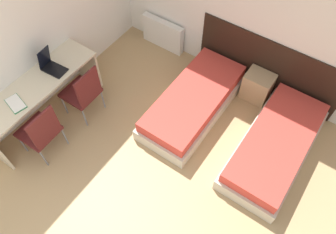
% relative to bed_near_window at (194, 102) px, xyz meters
% --- Properties ---
extents(wall_back, '(5.06, 0.05, 2.70)m').
position_rel_bed_near_window_xyz_m(wall_back, '(-0.02, 1.05, 1.15)').
color(wall_back, white).
rests_on(wall_back, ground_plane).
extents(wall_left, '(0.05, 4.76, 2.70)m').
position_rel_bed_near_window_xyz_m(wall_left, '(-2.08, -0.85, 1.15)').
color(wall_left, white).
rests_on(wall_left, ground_plane).
extents(headboard_panel, '(2.34, 0.03, 1.02)m').
position_rel_bed_near_window_xyz_m(headboard_panel, '(0.69, 1.02, 0.31)').
color(headboard_panel, black).
rests_on(headboard_panel, ground_plane).
extents(bed_near_window, '(0.87, 1.97, 0.40)m').
position_rel_bed_near_window_xyz_m(bed_near_window, '(0.00, 0.00, 0.00)').
color(bed_near_window, beige).
rests_on(bed_near_window, ground_plane).
extents(bed_near_door, '(0.87, 1.97, 0.40)m').
position_rel_bed_near_window_xyz_m(bed_near_door, '(1.37, 0.00, 0.00)').
color(bed_near_door, beige).
rests_on(bed_near_door, ground_plane).
extents(nightstand, '(0.43, 0.35, 0.49)m').
position_rel_bed_near_window_xyz_m(nightstand, '(0.69, 0.81, 0.05)').
color(nightstand, tan).
rests_on(nightstand, ground_plane).
extents(radiator, '(0.81, 0.12, 0.56)m').
position_rel_bed_near_window_xyz_m(radiator, '(-1.24, 0.93, 0.08)').
color(radiator, silver).
rests_on(radiator, ground_plane).
extents(desk, '(0.56, 1.92, 0.77)m').
position_rel_bed_near_window_xyz_m(desk, '(-1.77, -1.40, 0.40)').
color(desk, beige).
rests_on(desk, ground_plane).
extents(chair_near_laptop, '(0.49, 0.49, 0.97)m').
position_rel_bed_near_window_xyz_m(chair_near_laptop, '(-1.32, -0.98, 0.33)').
color(chair_near_laptop, '#511919').
rests_on(chair_near_laptop, ground_plane).
extents(chair_near_notebook, '(0.49, 0.49, 0.97)m').
position_rel_bed_near_window_xyz_m(chair_near_notebook, '(-1.32, -1.81, 0.33)').
color(chair_near_notebook, '#511919').
rests_on(chair_near_notebook, ground_plane).
extents(laptop, '(0.37, 0.25, 0.35)m').
position_rel_bed_near_window_xyz_m(laptop, '(-1.79, -1.05, 0.65)').
color(laptop, black).
rests_on(laptop, desk).
extents(open_notebook, '(0.35, 0.25, 0.02)m').
position_rel_bed_near_window_xyz_m(open_notebook, '(-1.72, -1.77, 0.59)').
color(open_notebook, '#236B3D').
rests_on(open_notebook, desk).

